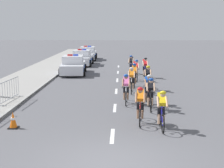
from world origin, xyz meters
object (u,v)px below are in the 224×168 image
Objects in this scene: cyclist_fifth at (126,88)px; cyclist_sixth at (132,79)px; cyclist_seventh at (148,77)px; cyclist_eleventh at (131,64)px; cyclist_third at (150,93)px; police_car_nearest at (73,66)px; cyclist_tenth at (145,67)px; police_car_third at (88,54)px; cyclist_eighth at (136,70)px; police_car_second at (82,58)px; cyclist_fourth at (148,89)px; cyclist_second at (140,104)px; cyclist_ninth at (134,75)px; cyclist_lead at (162,109)px; crowd_barrier_rear at (10,90)px; traffic_cone_near at (13,120)px.

cyclist_sixth is at bearing 82.66° from cyclist_fifth.
cyclist_seventh and cyclist_eleventh have the same top height.
cyclist_third is 12.38m from police_car_nearest.
cyclist_seventh is (0.98, 0.77, 0.00)m from cyclist_sixth.
police_car_third is at bearing 113.35° from cyclist_tenth.
cyclist_eighth is 0.39× the size of police_car_second.
cyclist_fourth is at bearing -75.46° from cyclist_sixth.
cyclist_second is 25.12m from police_car_third.
cyclist_fourth is 10.37m from cyclist_eleventh.
police_car_nearest is (-4.68, 5.51, -0.11)m from cyclist_ninth.
cyclist_fourth is at bearing 91.19° from cyclist_third.
cyclist_second is 6.89m from cyclist_seventh.
cyclist_eighth is at bearing 92.43° from cyclist_third.
cyclist_seventh and cyclist_ninth have the same top height.
police_car_nearest is at bearing 112.11° from cyclist_fifth.
cyclist_lead is 1.00× the size of cyclist_fourth.
cyclist_sixth is 4.13m from cyclist_eighth.
police_car_nearest and police_car_second have the same top height.
police_car_nearest is at bearing 110.82° from cyclist_lead.
cyclist_third is 1.00× the size of cyclist_seventh.
cyclist_sixth is at bearing -95.82° from cyclist_eighth.
cyclist_tenth is (1.15, 5.61, 0.00)m from cyclist_sixth.
cyclist_third is 9.47m from cyclist_tenth.
cyclist_second is 0.39× the size of police_car_second.
cyclist_third is at bearing -92.41° from cyclist_tenth.
cyclist_second is 11.73m from cyclist_tenth.
cyclist_fourth is 2.93m from cyclist_sixth.
cyclist_third is at bearing -78.88° from cyclist_sixth.
cyclist_third is 1.00× the size of cyclist_fifth.
cyclist_tenth is (0.93, 3.75, 0.00)m from cyclist_ninth.
police_car_nearest is at bearing 129.47° from cyclist_seventh.
cyclist_eleventh is 12.02m from police_car_third.
cyclist_second is 1.00× the size of cyclist_eighth.
police_car_nearest reaches higher than cyclist_ninth.
cyclist_eleventh is at bearing 1.86° from police_car_nearest.
cyclist_fourth is at bearing 80.01° from cyclist_second.
crowd_barrier_rear is at bearing -121.53° from cyclist_eleventh.
cyclist_sixth is (-0.76, 3.85, 0.00)m from cyclist_third.
cyclist_tenth is 0.39× the size of police_car_third.
traffic_cone_near is at bearing -108.67° from cyclist_eleventh.
police_car_third is (-4.64, 11.09, -0.11)m from cyclist_eleventh.
police_car_third is (-5.22, 22.46, -0.11)m from cyclist_third.
cyclist_third is 1.00× the size of cyclist_tenth.
cyclist_lead and cyclist_fifth have the same top height.
police_car_third is (-5.19, 21.45, -0.11)m from cyclist_fourth.
cyclist_eighth and cyclist_eleventh have the same top height.
cyclist_third is 2.69× the size of traffic_cone_near.
police_car_second is at bearing 108.34° from cyclist_sixth.
cyclist_seventh is at bearing 53.30° from traffic_cone_near.
cyclist_lead and cyclist_sixth have the same top height.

